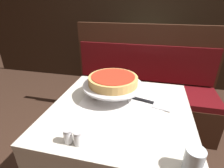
% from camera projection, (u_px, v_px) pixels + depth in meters
% --- Properties ---
extents(dining_table_front, '(0.85, 0.85, 0.75)m').
position_uv_depth(dining_table_front, '(120.00, 120.00, 1.12)').
color(dining_table_front, beige).
rests_on(dining_table_front, ground_plane).
extents(dining_table_rear, '(0.75, 0.75, 0.76)m').
position_uv_depth(dining_table_rear, '(145.00, 55.00, 2.54)').
color(dining_table_rear, '#1E6B33').
rests_on(dining_table_rear, ground_plane).
extents(booth_bench, '(1.60, 0.52, 1.13)m').
position_uv_depth(booth_bench, '(141.00, 98.00, 2.03)').
color(booth_bench, '#3D2316').
rests_on(booth_bench, ground_plane).
extents(back_wall_panel, '(6.00, 0.04, 2.40)m').
position_uv_depth(back_wall_panel, '(146.00, 12.00, 2.73)').
color(back_wall_panel, black).
rests_on(back_wall_panel, ground_plane).
extents(pizza_pan_stand, '(0.41, 0.41, 0.09)m').
position_uv_depth(pizza_pan_stand, '(113.00, 86.00, 1.17)').
color(pizza_pan_stand, '#ADADB2').
rests_on(pizza_pan_stand, dining_table_front).
extents(deep_dish_pizza, '(0.33, 0.33, 0.06)m').
position_uv_depth(deep_dish_pizza, '(113.00, 80.00, 1.16)').
color(deep_dish_pizza, tan).
rests_on(deep_dish_pizza, pizza_pan_stand).
extents(pizza_server, '(0.32, 0.14, 0.01)m').
position_uv_depth(pizza_server, '(150.00, 102.00, 1.12)').
color(pizza_server, '#BCBCC1').
rests_on(pizza_server, dining_table_front).
extents(water_glass_near, '(0.07, 0.07, 0.10)m').
position_uv_depth(water_glass_near, '(194.00, 160.00, 0.66)').
color(water_glass_near, silver).
rests_on(water_glass_near, dining_table_front).
extents(salt_shaker, '(0.04, 0.04, 0.07)m').
position_uv_depth(salt_shaker, '(68.00, 136.00, 0.80)').
color(salt_shaker, silver).
rests_on(salt_shaker, dining_table_front).
extents(pepper_shaker, '(0.04, 0.04, 0.07)m').
position_uv_depth(pepper_shaker, '(78.00, 138.00, 0.79)').
color(pepper_shaker, silver).
rests_on(pepper_shaker, dining_table_front).
extents(condiment_caddy, '(0.13, 0.13, 0.18)m').
position_uv_depth(condiment_caddy, '(146.00, 44.00, 2.46)').
color(condiment_caddy, black).
rests_on(condiment_caddy, dining_table_rear).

